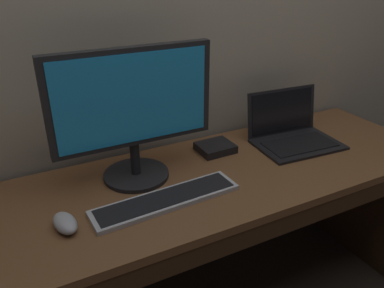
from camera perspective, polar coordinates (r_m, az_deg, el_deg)
desk at (r=1.49m, az=4.17°, el=-9.89°), size 1.79×0.59×0.73m
laptop_black at (r=1.68m, az=14.74°, el=1.60°), size 0.36×0.29×0.21m
external_monitor at (r=1.27m, az=-8.79°, el=5.31°), size 0.55×0.23×0.47m
wired_keyboard at (r=1.25m, az=-3.82°, el=-8.25°), size 0.50×0.14×0.02m
computer_mouse at (r=1.18m, az=-18.38°, el=-11.12°), size 0.08×0.12×0.04m
external_drive_box at (r=1.56m, az=3.50°, el=-0.54°), size 0.14×0.12×0.03m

